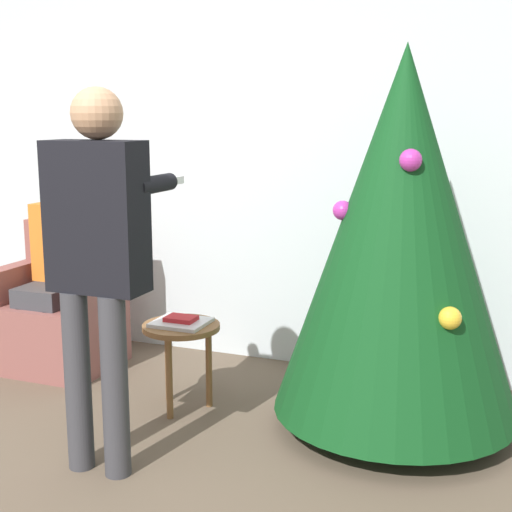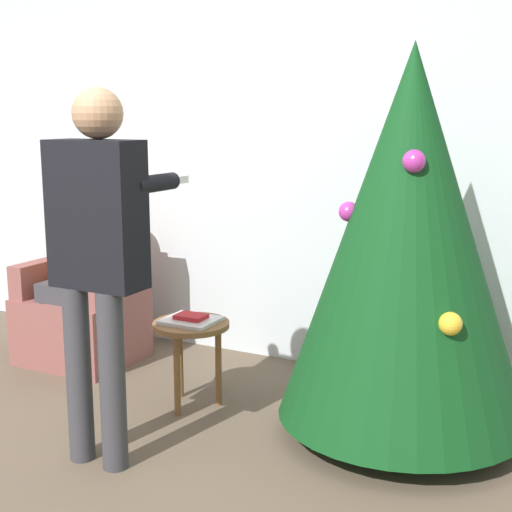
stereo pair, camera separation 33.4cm
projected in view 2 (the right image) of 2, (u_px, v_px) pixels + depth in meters
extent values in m
plane|color=brown|center=(8.00, 505.00, 3.00)|extent=(14.00, 14.00, 0.00)
cube|color=silver|center=(252.00, 156.00, 4.69)|extent=(8.00, 0.06, 2.70)
cylinder|color=brown|center=(400.00, 423.00, 3.68)|extent=(0.10, 0.10, 0.10)
cone|color=#0F4219|center=(407.00, 236.00, 3.49)|extent=(1.26, 1.26, 1.86)
sphere|color=#B23399|center=(414.00, 161.00, 3.22)|extent=(0.11, 0.11, 0.11)
sphere|color=gold|center=(450.00, 324.00, 3.14)|extent=(0.11, 0.11, 0.11)
sphere|color=#B23399|center=(349.00, 212.00, 3.52)|extent=(0.10, 0.10, 0.10)
cube|color=brown|center=(82.00, 328.00, 4.75)|extent=(0.72, 0.61, 0.44)
cube|color=brown|center=(102.00, 254.00, 4.86)|extent=(0.72, 0.14, 0.49)
cube|color=brown|center=(45.00, 276.00, 4.82)|extent=(0.12, 0.55, 0.22)
cube|color=brown|center=(116.00, 285.00, 4.55)|extent=(0.12, 0.55, 0.22)
cylinder|color=#38383D|center=(49.00, 334.00, 4.62)|extent=(0.11, 0.11, 0.44)
cylinder|color=#38383D|center=(73.00, 339.00, 4.53)|extent=(0.11, 0.11, 0.44)
cube|color=#38383D|center=(75.00, 289.00, 4.65)|extent=(0.32, 0.40, 0.12)
cube|color=orange|center=(88.00, 239.00, 4.72)|extent=(0.36, 0.20, 0.50)
sphere|color=#936B4C|center=(85.00, 186.00, 4.65)|extent=(0.20, 0.20, 0.20)
cylinder|color=#38383D|center=(79.00, 375.00, 3.34)|extent=(0.12, 0.12, 0.84)
cylinder|color=#38383D|center=(112.00, 382.00, 3.25)|extent=(0.12, 0.12, 0.84)
cube|color=black|center=(97.00, 215.00, 3.20)|extent=(0.44, 0.20, 0.67)
sphere|color=tan|center=(98.00, 113.00, 3.14)|extent=(0.23, 0.23, 0.23)
cylinder|color=black|center=(91.00, 180.00, 3.42)|extent=(0.08, 0.30, 0.08)
cylinder|color=black|center=(155.00, 183.00, 3.25)|extent=(0.08, 0.30, 0.08)
cube|color=white|center=(178.00, 180.00, 3.42)|extent=(0.04, 0.14, 0.04)
cylinder|color=brown|center=(191.00, 325.00, 3.95)|extent=(0.43, 0.43, 0.03)
cylinder|color=brown|center=(177.00, 375.00, 3.87)|extent=(0.04, 0.04, 0.46)
cylinder|color=brown|center=(218.00, 366.00, 4.00)|extent=(0.04, 0.04, 0.46)
cylinder|color=brown|center=(180.00, 359.00, 4.12)|extent=(0.04, 0.04, 0.46)
cube|color=silver|center=(191.00, 320.00, 3.94)|extent=(0.29, 0.26, 0.02)
cube|color=#B21E23|center=(191.00, 317.00, 3.94)|extent=(0.16, 0.12, 0.02)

